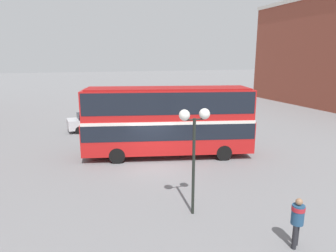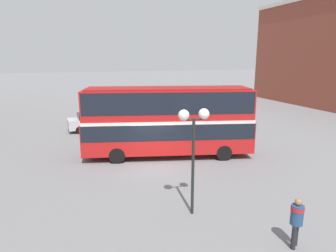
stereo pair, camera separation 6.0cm
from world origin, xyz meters
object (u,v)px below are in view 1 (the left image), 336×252
Objects in this scene: parked_car_kerb_far at (93,121)px; street_lamp_twin_globe at (194,129)px; pedestrian_foreground at (297,218)px; double_decker_bus at (168,118)px.

parked_car_kerb_far is 1.03× the size of street_lamp_twin_globe.
pedestrian_foreground is 0.41× the size of street_lamp_twin_globe.
street_lamp_twin_globe is (2.58, -16.13, 2.81)m from parked_car_kerb_far.
street_lamp_twin_globe reaches higher than pedestrian_foreground.
double_decker_bus is 9.82m from parked_car_kerb_far.
street_lamp_twin_globe is at bearing -85.57° from parked_car_kerb_far.
double_decker_bus is 7.54m from street_lamp_twin_globe.
parked_car_kerb_far is at bearing 99.10° from street_lamp_twin_globe.
parked_car_kerb_far is (-3.99, 8.80, -1.76)m from double_decker_bus.
pedestrian_foreground is at bearing -52.72° from street_lamp_twin_globe.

